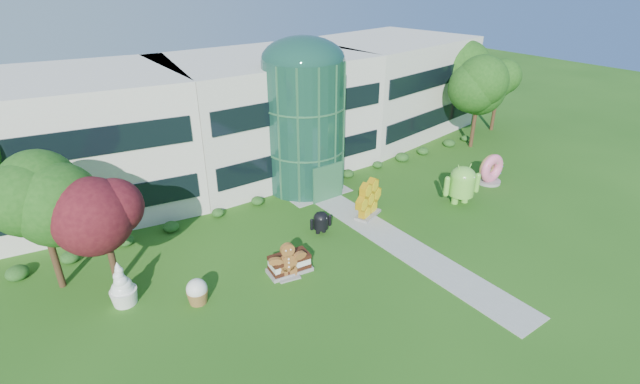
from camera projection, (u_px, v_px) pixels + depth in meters
ground at (415, 254)px, 28.17m from camera, size 140.00×140.00×0.00m
building at (265, 111)px, 39.28m from camera, size 46.00×15.00×9.30m
atrium at (304, 126)px, 34.78m from camera, size 6.00×6.00×9.80m
walkway at (392, 239)px, 29.63m from camera, size 2.40×20.00×0.04m
tree_red at (107, 237)px, 24.22m from camera, size 4.00×4.00×6.00m
trees_backdrop at (297, 132)px, 35.82m from camera, size 52.00×8.00×8.40m
android_green at (462, 182)px, 33.53m from camera, size 3.48×2.91×3.36m
android_black at (321, 221)px, 30.00m from camera, size 1.74×1.32×1.79m
donut at (490, 168)px, 36.88m from camera, size 2.44×1.27×2.47m
gingerbread at (288, 260)px, 25.54m from camera, size 2.58×1.41×2.25m
ice_cream_sandwich at (289, 263)px, 26.28m from camera, size 2.61×1.51×1.11m
honeycomb at (369, 200)px, 31.91m from camera, size 3.34×2.16×2.47m
froyo at (121, 283)px, 23.50m from camera, size 1.53×1.53×2.50m
cupcake at (197, 291)px, 23.81m from camera, size 1.43×1.43×1.40m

